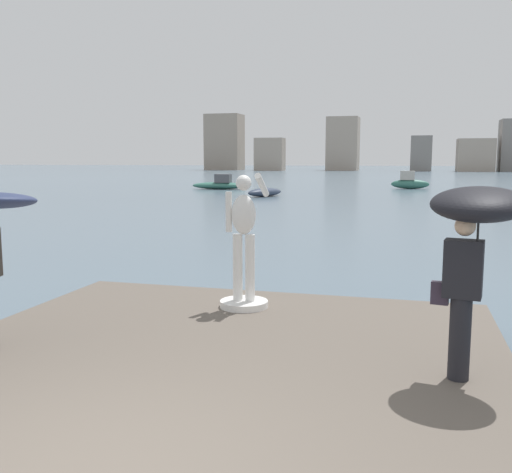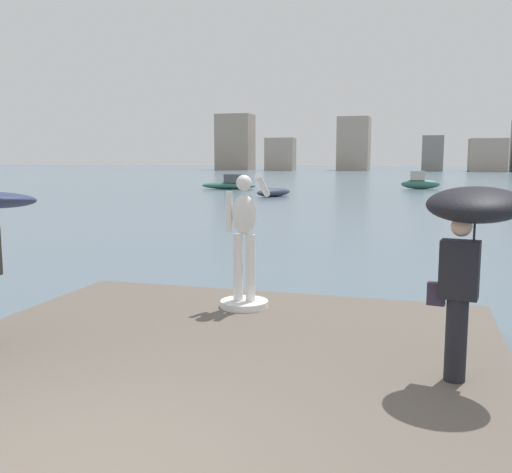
{
  "view_description": "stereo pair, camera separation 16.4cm",
  "coord_description": "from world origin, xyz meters",
  "px_view_note": "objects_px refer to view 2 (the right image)",
  "views": [
    {
      "loc": [
        2.19,
        -3.37,
        2.7
      ],
      "look_at": [
        0.0,
        4.75,
        1.55
      ],
      "focal_mm": 39.91,
      "sensor_mm": 36.0,
      "label": 1
    },
    {
      "loc": [
        2.35,
        -3.33,
        2.7
      ],
      "look_at": [
        0.0,
        4.75,
        1.55
      ],
      "focal_mm": 39.91,
      "sensor_mm": 36.0,
      "label": 2
    }
  ],
  "objects_px": {
    "statue_white_figure": "(244,252)",
    "boat_near": "(229,184)",
    "boat_leftward": "(274,192)",
    "onlooker_right": "(471,229)",
    "boat_mid": "(420,182)"
  },
  "relations": [
    {
      "from": "statue_white_figure",
      "to": "boat_near",
      "type": "xyz_separation_m",
      "value": [
        -14.17,
        40.69,
        -0.83
      ]
    },
    {
      "from": "statue_white_figure",
      "to": "boat_leftward",
      "type": "xyz_separation_m",
      "value": [
        -7.73,
        31.84,
        -0.97
      ]
    },
    {
      "from": "statue_white_figure",
      "to": "boat_leftward",
      "type": "distance_m",
      "value": 32.78
    },
    {
      "from": "onlooker_right",
      "to": "boat_leftward",
      "type": "height_order",
      "value": "onlooker_right"
    },
    {
      "from": "boat_leftward",
      "to": "onlooker_right",
      "type": "bearing_deg",
      "value": -72.38
    },
    {
      "from": "boat_near",
      "to": "boat_leftward",
      "type": "xyz_separation_m",
      "value": [
        6.44,
        -8.85,
        -0.14
      ]
    },
    {
      "from": "statue_white_figure",
      "to": "boat_mid",
      "type": "bearing_deg",
      "value": 86.96
    },
    {
      "from": "statue_white_figure",
      "to": "boat_mid",
      "type": "xyz_separation_m",
      "value": [
        2.43,
        45.7,
        -0.68
      ]
    },
    {
      "from": "onlooker_right",
      "to": "boat_near",
      "type": "height_order",
      "value": "onlooker_right"
    },
    {
      "from": "onlooker_right",
      "to": "boat_near",
      "type": "relative_size",
      "value": 0.41
    },
    {
      "from": "boat_near",
      "to": "boat_leftward",
      "type": "distance_m",
      "value": 10.94
    },
    {
      "from": "boat_near",
      "to": "boat_mid",
      "type": "xyz_separation_m",
      "value": [
        16.59,
        5.01,
        0.15
      ]
    },
    {
      "from": "onlooker_right",
      "to": "statue_white_figure",
      "type": "bearing_deg",
      "value": 144.22
    },
    {
      "from": "onlooker_right",
      "to": "boat_mid",
      "type": "relative_size",
      "value": 0.61
    },
    {
      "from": "statue_white_figure",
      "to": "boat_mid",
      "type": "distance_m",
      "value": 45.76
    }
  ]
}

